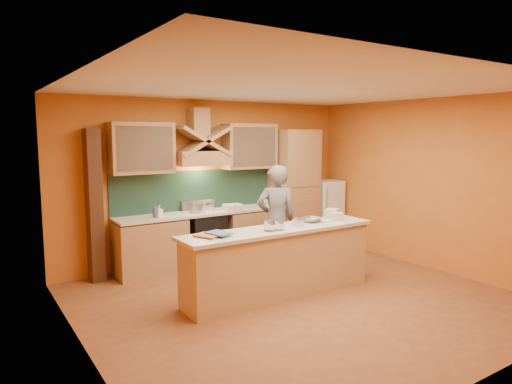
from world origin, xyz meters
TOP-DOWN VIEW (x-y plane):
  - floor at (0.00, 0.00)m, footprint 5.50×5.00m
  - ceiling at (0.00, 0.00)m, footprint 5.50×5.00m
  - wall_back at (0.00, 2.50)m, footprint 5.50×0.02m
  - wall_front at (0.00, -2.50)m, footprint 5.50×0.02m
  - wall_left at (-2.75, 0.00)m, footprint 0.02×5.00m
  - wall_right at (2.75, 0.00)m, footprint 0.02×5.00m
  - base_cabinet_left at (-1.25, 2.20)m, footprint 1.10×0.60m
  - base_cabinet_right at (0.65, 2.20)m, footprint 1.10×0.60m
  - counter_top at (-0.30, 2.20)m, footprint 3.00×0.62m
  - stove at (-0.30, 2.20)m, footprint 0.60×0.58m
  - backsplash at (-0.30, 2.48)m, footprint 3.00×0.03m
  - range_hood at (-0.30, 2.25)m, footprint 0.92×0.50m
  - hood_chimney at (-0.30, 2.35)m, footprint 0.30×0.30m
  - upper_cabinet_left at (-1.30, 2.33)m, footprint 1.00×0.35m
  - upper_cabinet_right at (0.70, 2.33)m, footprint 1.00×0.35m
  - pantry_column at (1.65, 2.20)m, footprint 0.80×0.60m
  - fridge at (2.40, 2.20)m, footprint 0.58×0.60m
  - trim_column_left at (-2.05, 2.35)m, footprint 0.20×0.30m
  - island_body at (-0.10, 0.30)m, footprint 2.80×0.55m
  - island_top at (-0.10, 0.30)m, footprint 2.90×0.62m
  - person at (0.45, 1.15)m, footprint 0.74×0.60m
  - pot_large at (-0.42, 2.18)m, footprint 0.29×0.29m
  - pot_small at (-0.18, 2.32)m, footprint 0.22×0.22m
  - soap_bottle_a at (-1.13, 2.09)m, footprint 0.11×0.11m
  - soap_bottle_b at (-1.18, 2.13)m, footprint 0.12×0.12m
  - bowl_back at (1.11, 2.29)m, footprint 0.24×0.24m
  - dish_rack at (0.16, 2.01)m, footprint 0.33×0.28m
  - book_lower at (-1.29, 0.31)m, footprint 0.33×0.38m
  - book_upper at (-1.14, 0.30)m, footprint 0.30×0.36m
  - jar_large at (-0.33, 0.22)m, footprint 0.17×0.17m
  - jar_small at (-0.18, 0.21)m, footprint 0.13×0.13m
  - kitchen_scale at (0.16, 0.23)m, footprint 0.12×0.12m
  - mixing_bowl at (0.53, 0.38)m, footprint 0.33×0.33m
  - cloth at (0.79, 0.31)m, footprint 0.25×0.19m
  - grocery_bag_a at (1.01, 0.46)m, footprint 0.28×0.26m
  - grocery_bag_b at (0.92, 0.29)m, footprint 0.23×0.20m

SIDE VIEW (x-z plane):
  - floor at x=0.00m, z-range -0.01..0.01m
  - base_cabinet_left at x=-1.25m, z-range 0.00..0.86m
  - base_cabinet_right at x=0.65m, z-range 0.00..0.86m
  - island_body at x=-0.10m, z-range 0.00..0.88m
  - stove at x=-0.30m, z-range 0.00..0.90m
  - fridge at x=2.40m, z-range 0.00..1.30m
  - person at x=0.45m, z-range 0.00..1.74m
  - counter_top at x=-0.30m, z-range 0.88..0.92m
  - island_top at x=-0.10m, z-range 0.90..0.95m
  - cloth at x=0.79m, z-range 0.94..0.96m
  - bowl_back at x=1.11m, z-range 0.92..0.99m
  - book_lower at x=-1.29m, z-range 0.94..0.97m
  - pot_small at x=-0.18m, z-range 0.90..1.03m
  - dish_rack at x=0.16m, z-range 0.92..1.03m
  - book_upper at x=-1.14m, z-range 0.97..0.99m
  - mixing_bowl at x=0.53m, z-range 0.94..1.01m
  - pot_large at x=-0.42m, z-range 0.90..1.06m
  - kitchen_scale at x=0.16m, z-range 0.94..1.04m
  - grocery_bag_b at x=0.92m, z-range 0.95..1.06m
  - jar_small at x=-0.18m, z-range 0.95..1.07m
  - grocery_bag_a at x=1.01m, z-range 0.95..1.09m
  - jar_large at x=-0.33m, z-range 0.95..1.09m
  - soap_bottle_a at x=-1.13m, z-range 0.92..1.11m
  - soap_bottle_b at x=-1.18m, z-range 0.92..1.15m
  - pantry_column at x=1.65m, z-range 0.00..2.30m
  - trim_column_left at x=-2.05m, z-range 0.00..2.30m
  - backsplash at x=-0.30m, z-range 0.90..1.60m
  - wall_back at x=0.00m, z-range 0.00..2.80m
  - wall_front at x=0.00m, z-range 0.00..2.80m
  - wall_left at x=-2.75m, z-range 0.00..2.80m
  - wall_right at x=2.75m, z-range 0.00..2.80m
  - range_hood at x=-0.30m, z-range 1.70..1.94m
  - upper_cabinet_left at x=-1.30m, z-range 1.60..2.40m
  - upper_cabinet_right at x=0.70m, z-range 1.60..2.40m
  - hood_chimney at x=-0.30m, z-range 2.15..2.65m
  - ceiling at x=0.00m, z-range 2.79..2.80m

